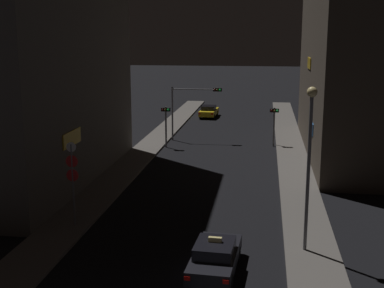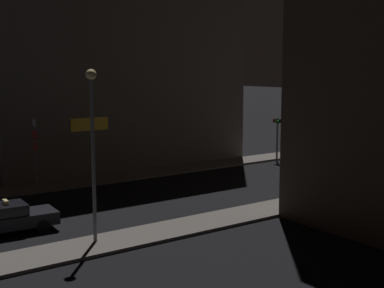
{
  "view_description": "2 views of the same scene",
  "coord_description": "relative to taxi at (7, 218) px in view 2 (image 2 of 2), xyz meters",
  "views": [
    {
      "loc": [
        3.89,
        -13.53,
        9.96
      ],
      "look_at": [
        -0.56,
        18.07,
        3.18
      ],
      "focal_mm": 48.88,
      "sensor_mm": 36.0,
      "label": 1
    },
    {
      "loc": [
        26.94,
        -0.25,
        7.77
      ],
      "look_at": [
        0.7,
        18.58,
        3.14
      ],
      "focal_mm": 50.27,
      "sensor_mm": 36.0,
      "label": 2
    }
  ],
  "objects": [
    {
      "name": "sign_pole_left",
      "position": [
        -7.74,
        4.16,
        2.08
      ],
      "size": [
        0.64,
        0.1,
        4.42
      ],
      "color": "slate",
      "rests_on": "sidewalk_left"
    },
    {
      "name": "traffic_light_overhead",
      "position": [
        -4.88,
        27.45,
        3.01
      ],
      "size": [
        4.73,
        0.41,
        5.11
      ],
      "color": "slate",
      "rests_on": "ground_plane"
    },
    {
      "name": "taxi",
      "position": [
        0.0,
        0.0,
        0.0
      ],
      "size": [
        2.05,
        4.54,
        1.62
      ],
      "color": "black",
      "rests_on": "ground_plane"
    },
    {
      "name": "street_lamp_near_block",
      "position": [
        3.91,
        2.63,
        4.28
      ],
      "size": [
        0.46,
        0.46,
        7.54
      ],
      "color": "slate",
      "rests_on": "sidewalk_right"
    },
    {
      "name": "building_facade_left",
      "position": [
        -13.73,
        12.71,
        9.93
      ],
      "size": [
        8.6,
        20.22,
        21.33
      ],
      "color": "#514C47",
      "rests_on": "ground_plane"
    },
    {
      "name": "sidewalk_left",
      "position": [
        -8.22,
        23.34,
        -0.65
      ],
      "size": [
        2.49,
        64.61,
        0.16
      ],
      "primitive_type": "cube",
      "color": "#5B5651",
      "rests_on": "ground_plane"
    },
    {
      "name": "traffic_light_left_kerb",
      "position": [
        -6.72,
        24.18,
        1.89
      ],
      "size": [
        0.8,
        0.42,
        3.65
      ],
      "color": "slate",
      "rests_on": "ground_plane"
    }
  ]
}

